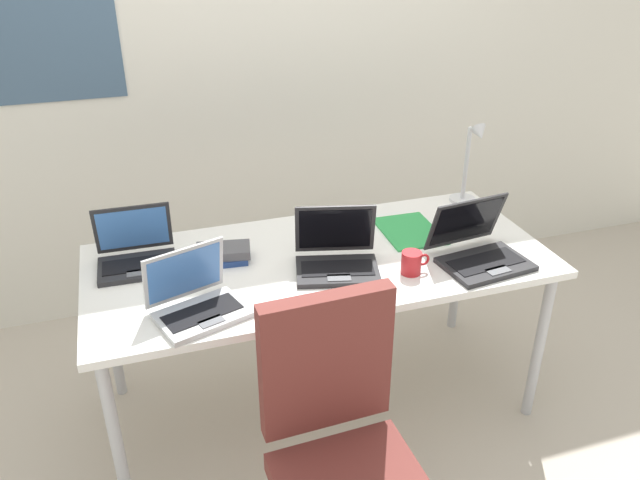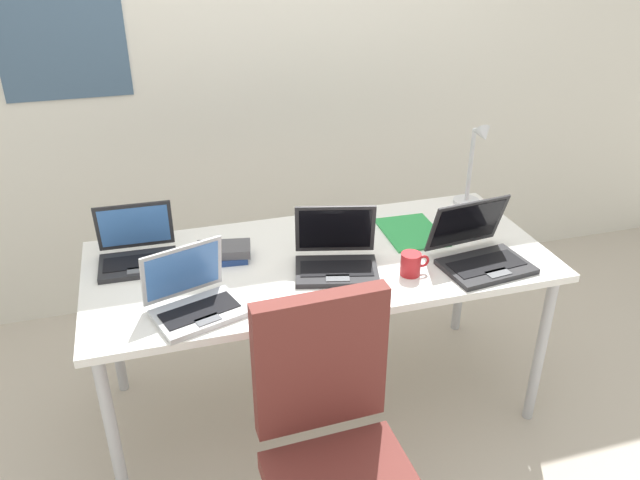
{
  "view_description": "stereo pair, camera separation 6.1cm",
  "coord_description": "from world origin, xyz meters",
  "px_view_note": "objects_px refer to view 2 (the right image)",
  "views": [
    {
      "loc": [
        -0.67,
        -2.06,
        1.97
      ],
      "look_at": [
        0.0,
        0.0,
        0.82
      ],
      "focal_mm": 35.56,
      "sensor_mm": 36.0,
      "label": 1
    },
    {
      "loc": [
        -0.61,
        -2.08,
        1.97
      ],
      "look_at": [
        0.0,
        0.0,
        0.82
      ],
      "focal_mm": 35.56,
      "sensor_mm": 36.0,
      "label": 2
    }
  ],
  "objects_px": {
    "headphones": "(466,219)",
    "office_chair": "(338,480)",
    "laptop_near_mouse": "(336,258)",
    "coffee_mug": "(411,264)",
    "cell_phone": "(325,229)",
    "book_stack": "(224,252)",
    "laptop_back_left": "(137,252)",
    "desk_lamp": "(474,165)",
    "laptop_center": "(480,253)",
    "laptop_front_left": "(194,300)",
    "paper_folder_front_left": "(411,232)",
    "computer_mouse": "(350,214)"
  },
  "relations": [
    {
      "from": "laptop_back_left",
      "to": "paper_folder_front_left",
      "type": "relative_size",
      "value": 0.96
    },
    {
      "from": "laptop_center",
      "to": "coffee_mug",
      "type": "xyz_separation_m",
      "value": [
        -0.29,
        -0.0,
        -0.0
      ]
    },
    {
      "from": "laptop_front_left",
      "to": "office_chair",
      "type": "xyz_separation_m",
      "value": [
        0.34,
        -0.54,
        -0.39
      ]
    },
    {
      "from": "laptop_center",
      "to": "laptop_front_left",
      "type": "distance_m",
      "value": 1.09
    },
    {
      "from": "desk_lamp",
      "to": "cell_phone",
      "type": "bearing_deg",
      "value": -175.98
    },
    {
      "from": "headphones",
      "to": "coffee_mug",
      "type": "relative_size",
      "value": 1.89
    },
    {
      "from": "paper_folder_front_left",
      "to": "laptop_front_left",
      "type": "bearing_deg",
      "value": -160.75
    },
    {
      "from": "desk_lamp",
      "to": "paper_folder_front_left",
      "type": "height_order",
      "value": "desk_lamp"
    },
    {
      "from": "computer_mouse",
      "to": "coffee_mug",
      "type": "xyz_separation_m",
      "value": [
        0.06,
        -0.53,
        0.03
      ]
    },
    {
      "from": "headphones",
      "to": "coffee_mug",
      "type": "height_order",
      "value": "coffee_mug"
    },
    {
      "from": "computer_mouse",
      "to": "book_stack",
      "type": "height_order",
      "value": "book_stack"
    },
    {
      "from": "laptop_near_mouse",
      "to": "laptop_back_left",
      "type": "height_order",
      "value": "laptop_near_mouse"
    },
    {
      "from": "computer_mouse",
      "to": "headphones",
      "type": "relative_size",
      "value": 0.45
    },
    {
      "from": "laptop_near_mouse",
      "to": "coffee_mug",
      "type": "xyz_separation_m",
      "value": [
        0.26,
        -0.12,
        -0.0
      ]
    },
    {
      "from": "headphones",
      "to": "book_stack",
      "type": "relative_size",
      "value": 0.95
    },
    {
      "from": "laptop_center",
      "to": "computer_mouse",
      "type": "bearing_deg",
      "value": 123.67
    },
    {
      "from": "desk_lamp",
      "to": "laptop_front_left",
      "type": "distance_m",
      "value": 1.41
    },
    {
      "from": "desk_lamp",
      "to": "cell_phone",
      "type": "relative_size",
      "value": 2.94
    },
    {
      "from": "cell_phone",
      "to": "office_chair",
      "type": "distance_m",
      "value": 1.09
    },
    {
      "from": "laptop_back_left",
      "to": "computer_mouse",
      "type": "distance_m",
      "value": 0.93
    },
    {
      "from": "desk_lamp",
      "to": "computer_mouse",
      "type": "relative_size",
      "value": 4.17
    },
    {
      "from": "headphones",
      "to": "coffee_mug",
      "type": "xyz_separation_m",
      "value": [
        -0.41,
        -0.34,
        0.03
      ]
    },
    {
      "from": "laptop_center",
      "to": "headphones",
      "type": "xyz_separation_m",
      "value": [
        0.12,
        0.34,
        -0.03
      ]
    },
    {
      "from": "coffee_mug",
      "to": "office_chair",
      "type": "relative_size",
      "value": 0.12
    },
    {
      "from": "book_stack",
      "to": "office_chair",
      "type": "bearing_deg",
      "value": -77.52
    },
    {
      "from": "desk_lamp",
      "to": "laptop_near_mouse",
      "type": "xyz_separation_m",
      "value": [
        -0.76,
        -0.37,
        -0.15
      ]
    },
    {
      "from": "desk_lamp",
      "to": "office_chair",
      "type": "bearing_deg",
      "value": -132.77
    },
    {
      "from": "paper_folder_front_left",
      "to": "desk_lamp",
      "type": "bearing_deg",
      "value": 25.74
    },
    {
      "from": "cell_phone",
      "to": "laptop_center",
      "type": "bearing_deg",
      "value": -80.17
    },
    {
      "from": "headphones",
      "to": "book_stack",
      "type": "bearing_deg",
      "value": -178.71
    },
    {
      "from": "desk_lamp",
      "to": "cell_phone",
      "type": "height_order",
      "value": "desk_lamp"
    },
    {
      "from": "coffee_mug",
      "to": "office_chair",
      "type": "height_order",
      "value": "office_chair"
    },
    {
      "from": "laptop_near_mouse",
      "to": "paper_folder_front_left",
      "type": "height_order",
      "value": "laptop_near_mouse"
    },
    {
      "from": "laptop_near_mouse",
      "to": "computer_mouse",
      "type": "relative_size",
      "value": 3.78
    },
    {
      "from": "cell_phone",
      "to": "computer_mouse",
      "type": "bearing_deg",
      "value": -6.34
    },
    {
      "from": "laptop_back_left",
      "to": "cell_phone",
      "type": "relative_size",
      "value": 2.19
    },
    {
      "from": "book_stack",
      "to": "office_chair",
      "type": "distance_m",
      "value": 0.97
    },
    {
      "from": "cell_phone",
      "to": "book_stack",
      "type": "height_order",
      "value": "book_stack"
    },
    {
      "from": "laptop_near_mouse",
      "to": "laptop_back_left",
      "type": "distance_m",
      "value": 0.77
    },
    {
      "from": "laptop_center",
      "to": "coffee_mug",
      "type": "relative_size",
      "value": 3.17
    },
    {
      "from": "laptop_near_mouse",
      "to": "book_stack",
      "type": "relative_size",
      "value": 1.61
    },
    {
      "from": "book_stack",
      "to": "paper_folder_front_left",
      "type": "distance_m",
      "value": 0.79
    },
    {
      "from": "laptop_near_mouse",
      "to": "cell_phone",
      "type": "relative_size",
      "value": 2.67
    },
    {
      "from": "office_chair",
      "to": "coffee_mug",
      "type": "bearing_deg",
      "value": 50.44
    },
    {
      "from": "cell_phone",
      "to": "headphones",
      "type": "distance_m",
      "value": 0.62
    },
    {
      "from": "desk_lamp",
      "to": "paper_folder_front_left",
      "type": "relative_size",
      "value": 1.29
    },
    {
      "from": "cell_phone",
      "to": "book_stack",
      "type": "relative_size",
      "value": 0.6
    },
    {
      "from": "laptop_center",
      "to": "headphones",
      "type": "bearing_deg",
      "value": 69.94
    },
    {
      "from": "laptop_front_left",
      "to": "computer_mouse",
      "type": "xyz_separation_m",
      "value": [
        0.74,
        0.54,
        -0.03
      ]
    },
    {
      "from": "headphones",
      "to": "office_chair",
      "type": "height_order",
      "value": "office_chair"
    }
  ]
}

